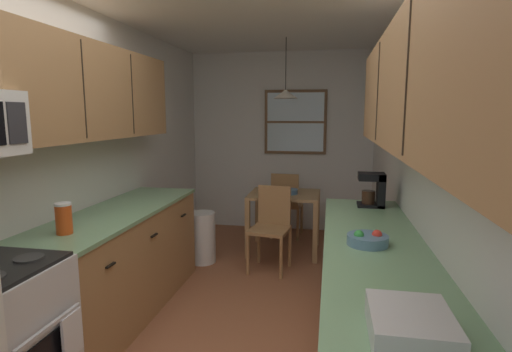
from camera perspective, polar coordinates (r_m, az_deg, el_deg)
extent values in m
plane|color=#995B3D|center=(3.63, -1.98, -18.72)|extent=(12.00, 12.00, 0.00)
cube|color=silver|center=(3.78, -22.51, 1.99)|extent=(0.10, 9.00, 2.55)
cube|color=silver|center=(3.24, 21.93, 0.98)|extent=(0.10, 9.00, 2.55)
cube|color=silver|center=(5.85, 3.60, 4.83)|extent=(4.40, 0.10, 2.55)
cube|color=silver|center=(2.37, -27.31, -18.48)|extent=(0.02, 0.48, 0.02)
cylinder|color=#2D2D2D|center=(2.48, -29.65, -10.13)|extent=(0.15, 0.15, 0.01)
cube|color=#2D2D33|center=(2.46, -30.88, 6.49)|extent=(0.01, 0.12, 0.22)
cube|color=#A87A4C|center=(3.63, -18.71, -11.76)|extent=(0.60, 1.99, 0.87)
cube|color=#7AA87A|center=(3.50, -19.08, -4.83)|extent=(0.63, 2.01, 0.03)
cube|color=black|center=(2.85, -20.01, -11.87)|extent=(0.02, 0.10, 0.01)
cube|color=black|center=(3.40, -14.30, -8.20)|extent=(0.02, 0.10, 0.01)
cube|color=black|center=(3.99, -10.29, -5.54)|extent=(0.02, 0.10, 0.01)
cube|color=#A87A4C|center=(3.44, -22.38, 10.95)|extent=(0.32, 2.09, 0.73)
cube|color=#2D2319|center=(3.06, -23.32, 11.24)|extent=(0.01, 0.01, 0.67)
cube|color=#2D2319|center=(3.66, -17.21, 11.05)|extent=(0.01, 0.01, 0.67)
cube|color=#A87A4C|center=(2.47, 17.13, -21.87)|extent=(0.60, 3.19, 0.87)
cube|color=#7AA87A|center=(2.28, 17.65, -12.06)|extent=(0.63, 3.21, 0.03)
cube|color=black|center=(2.33, 9.48, -16.20)|extent=(0.02, 0.10, 0.01)
cube|color=black|center=(2.92, 9.74, -10.93)|extent=(0.02, 0.10, 0.01)
cube|color=black|center=(3.53, 9.91, -7.46)|extent=(0.02, 0.10, 0.01)
cube|color=#A87A4C|center=(2.11, 22.87, 11.74)|extent=(0.32, 2.89, 0.63)
cube|color=#2D2319|center=(1.62, 20.69, 12.98)|extent=(0.01, 0.01, 0.58)
cube|color=#2D2319|center=(2.56, 16.95, 11.42)|extent=(0.01, 0.01, 0.58)
cube|color=#A87F51|center=(4.86, 4.08, -2.64)|extent=(0.84, 0.71, 0.03)
cube|color=#A87F51|center=(4.70, -1.22, -7.64)|extent=(0.06, 0.06, 0.70)
cube|color=#A87F51|center=(4.61, 8.44, -8.06)|extent=(0.06, 0.06, 0.70)
cube|color=#A87F51|center=(5.31, 0.22, -5.68)|extent=(0.06, 0.06, 0.70)
cube|color=#A87F51|center=(5.23, 8.72, -6.01)|extent=(0.06, 0.06, 0.70)
cube|color=#A87A4C|center=(4.33, 1.92, -7.71)|extent=(0.45, 0.45, 0.04)
cube|color=#A87A4C|center=(4.44, 2.63, -4.29)|extent=(0.37, 0.09, 0.45)
cylinder|color=#A87A4C|center=(4.19, 3.59, -11.68)|extent=(0.04, 0.04, 0.43)
cylinder|color=#A87A4C|center=(4.29, -1.19, -11.14)|extent=(0.04, 0.04, 0.43)
cylinder|color=#A87A4C|center=(4.52, 4.84, -10.13)|extent=(0.04, 0.04, 0.43)
cylinder|color=#A87A4C|center=(4.61, 0.39, -9.69)|extent=(0.04, 0.04, 0.43)
cube|color=#A87A4C|center=(5.54, 4.43, -4.05)|extent=(0.43, 0.43, 0.04)
cube|color=#A87A4C|center=(5.31, 4.11, -2.11)|extent=(0.37, 0.06, 0.45)
cylinder|color=#A87A4C|center=(5.80, 2.94, -5.82)|extent=(0.04, 0.04, 0.43)
cylinder|color=#A87A4C|center=(5.74, 6.53, -6.02)|extent=(0.04, 0.04, 0.43)
cylinder|color=#A87A4C|center=(5.45, 2.17, -6.76)|extent=(0.04, 0.04, 0.43)
cylinder|color=#A87A4C|center=(5.39, 5.98, -6.99)|extent=(0.04, 0.04, 0.43)
cylinder|color=black|center=(4.80, 4.28, 15.68)|extent=(0.01, 0.01, 0.59)
cone|color=beige|center=(4.77, 4.24, 11.58)|extent=(0.28, 0.28, 0.10)
sphere|color=white|center=(4.77, 4.24, 11.82)|extent=(0.06, 0.06, 0.06)
cube|color=brown|center=(5.75, 5.64, 7.66)|extent=(0.88, 0.04, 0.90)
cube|color=silver|center=(5.73, 5.63, 7.65)|extent=(0.80, 0.01, 0.82)
cube|color=brown|center=(5.73, 5.62, 7.65)|extent=(0.80, 0.02, 0.03)
cylinder|color=white|center=(4.65, -7.66, -8.67)|extent=(0.30, 0.30, 0.58)
cylinder|color=#D84C19|center=(2.92, -25.72, -5.62)|extent=(0.10, 0.10, 0.19)
cylinder|color=white|center=(2.90, -25.85, -3.63)|extent=(0.11, 0.11, 0.02)
cube|color=white|center=(2.53, -24.73, -19.83)|extent=(0.02, 0.16, 0.24)
cube|color=black|center=(3.56, 16.00, -3.98)|extent=(0.22, 0.18, 0.02)
cube|color=black|center=(3.55, 17.37, -1.93)|extent=(0.06, 0.18, 0.29)
cube|color=black|center=(3.52, 16.16, -0.08)|extent=(0.22, 0.18, 0.06)
cylinder|color=#331E14|center=(3.55, 15.72, -2.92)|extent=(0.11, 0.11, 0.11)
cylinder|color=#597F9E|center=(2.53, 15.62, -8.77)|extent=(0.25, 0.25, 0.06)
cylinder|color=black|center=(2.53, 15.63, -8.45)|extent=(0.20, 0.20, 0.03)
sphere|color=red|center=(2.54, 16.87, -8.01)|extent=(0.06, 0.06, 0.06)
sphere|color=green|center=(2.50, 14.46, -8.14)|extent=(0.06, 0.06, 0.06)
cube|color=silver|center=(1.58, 21.15, -19.26)|extent=(0.28, 0.34, 0.10)
cylinder|color=#4C7299|center=(4.81, 4.78, -2.22)|extent=(0.20, 0.20, 0.06)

